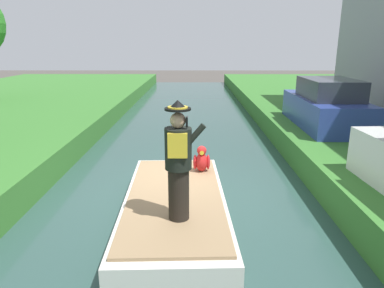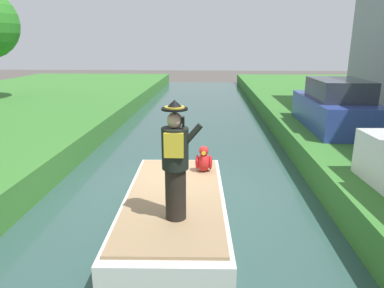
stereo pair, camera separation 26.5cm
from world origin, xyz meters
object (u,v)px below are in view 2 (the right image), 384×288
(parrot_plush, at_px, (204,160))
(person_pirate, at_px, (175,162))
(boat, at_px, (175,210))
(parked_car_blue, at_px, (335,107))

(parrot_plush, bearing_deg, person_pirate, -100.53)
(boat, distance_m, parrot_plush, 1.43)
(parrot_plush, relative_size, parked_car_blue, 0.14)
(parked_car_blue, bearing_deg, person_pirate, -126.08)
(person_pirate, distance_m, parked_car_blue, 7.44)
(person_pirate, bearing_deg, boat, 88.82)
(parked_car_blue, bearing_deg, boat, -131.22)
(person_pirate, relative_size, parked_car_blue, 0.46)
(boat, bearing_deg, parrot_plush, 67.53)
(boat, xyz_separation_m, parked_car_blue, (4.49, 5.13, 1.04))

